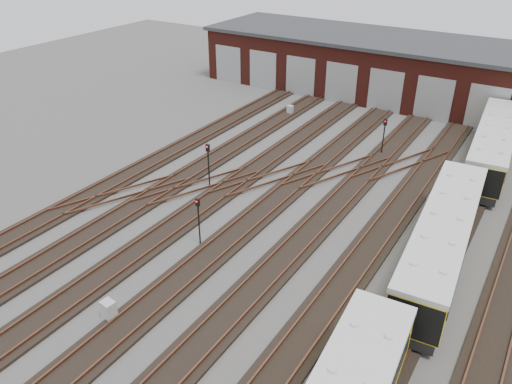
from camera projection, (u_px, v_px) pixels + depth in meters
The scene contains 12 objects.
ground at pixel (202, 301), 27.11m from camera, with size 120.00×120.00×0.00m, color #423F3D.
track_network at pixel (206, 292), 27.57m from camera, with size 30.40×70.00×0.33m.
maintenance_shed at pixel (422, 71), 55.05m from camera, with size 51.00×12.50×6.35m.
metro_train at pixel (442, 239), 28.81m from camera, with size 3.90×47.41×3.15m.
signal_mast_0 at pixel (198, 216), 30.78m from camera, with size 0.25×0.24×3.29m.
signal_mast_1 at pixel (208, 160), 37.40m from camera, with size 0.31×0.29×3.52m.
signal_mast_2 at pixel (384, 132), 42.60m from camera, with size 0.28×0.27×3.25m.
signal_mast_3 at pixel (467, 172), 36.41m from camera, with size 0.28×0.27×2.97m.
relay_cabinet_1 at pixel (290, 110), 52.05m from camera, with size 0.58×0.48×0.96m, color #B4B8BA.
relay_cabinet_2 at pixel (109, 310), 25.61m from camera, with size 0.69×0.57×1.15m, color #B4B8BA.
relay_cabinet_3 at pixel (449, 184), 37.93m from camera, with size 0.52×0.43×0.87m, color #B4B8BA.
relay_cabinet_4 at pixel (430, 290), 27.04m from camera, with size 0.63×0.53×1.05m, color #B4B8BA.
Camera 1 is at (13.61, -15.98, 18.38)m, focal length 35.00 mm.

